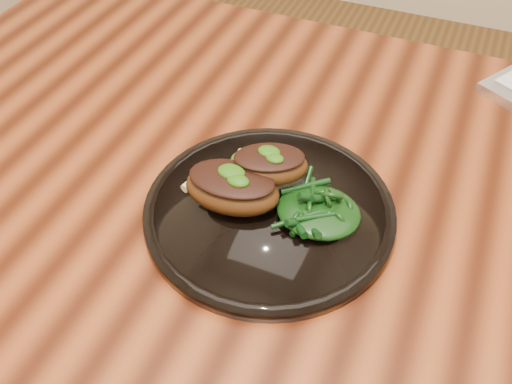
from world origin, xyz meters
TOP-DOWN VIEW (x-y plane):
  - desk at (0.00, 0.00)m, footprint 1.60×0.80m
  - plate at (-0.14, -0.09)m, footprint 0.31×0.31m
  - lamb_chop_front at (-0.18, -0.10)m, footprint 0.13×0.08m
  - lamb_chop_back at (-0.15, -0.06)m, footprint 0.11×0.09m
  - herb_smear at (-0.18, -0.02)m, footprint 0.08×0.05m
  - greens_heap at (-0.08, -0.08)m, footprint 0.10×0.09m

SIDE VIEW (x-z plane):
  - desk at x=0.00m, z-range 0.29..1.04m
  - plate at x=-0.14m, z-range 0.75..0.77m
  - herb_smear at x=-0.18m, z-range 0.77..0.77m
  - greens_heap at x=-0.08m, z-range 0.77..0.80m
  - lamb_chop_front at x=-0.18m, z-range 0.77..0.82m
  - lamb_chop_back at x=-0.15m, z-range 0.79..0.83m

